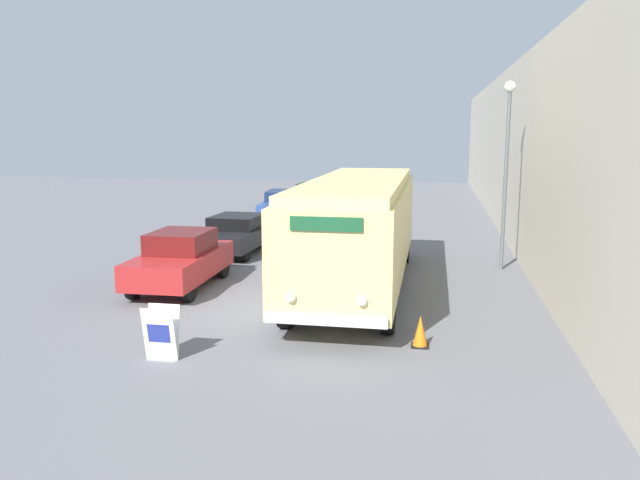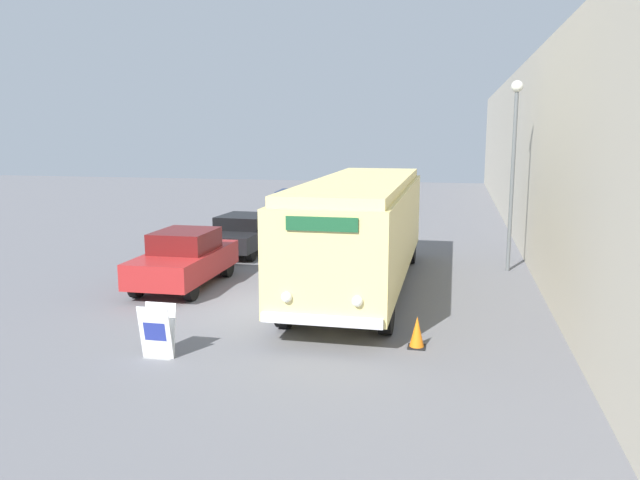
{
  "view_description": "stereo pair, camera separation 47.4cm",
  "coord_description": "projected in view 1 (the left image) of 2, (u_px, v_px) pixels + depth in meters",
  "views": [
    {
      "loc": [
        3.97,
        -14.65,
        4.39
      ],
      "look_at": [
        1.34,
        -0.22,
        1.82
      ],
      "focal_mm": 35.0,
      "sensor_mm": 36.0,
      "label": 1
    },
    {
      "loc": [
        4.44,
        -14.56,
        4.39
      ],
      "look_at": [
        1.34,
        -0.22,
        1.82
      ],
      "focal_mm": 35.0,
      "sensor_mm": 36.0,
      "label": 2
    }
  ],
  "objects": [
    {
      "name": "parked_car_far",
      "position": [
        284.0,
        205.0,
        30.47
      ],
      "size": [
        2.27,
        4.81,
        1.51
      ],
      "rotation": [
        0.0,
        0.0,
        0.08
      ],
      "color": "black",
      "rests_on": "ground_plane"
    },
    {
      "name": "ground_plane",
      "position": [
        269.0,
        308.0,
        15.66
      ],
      "size": [
        80.0,
        80.0,
        0.0
      ],
      "primitive_type": "plane",
      "color": "slate"
    },
    {
      "name": "parked_car_mid",
      "position": [
        237.0,
        233.0,
        22.71
      ],
      "size": [
        2.14,
        4.43,
        1.36
      ],
      "rotation": [
        0.0,
        0.0,
        -0.05
      ],
      "color": "black",
      "rests_on": "ground_plane"
    },
    {
      "name": "parked_car_distant",
      "position": [
        312.0,
        195.0,
        35.96
      ],
      "size": [
        1.9,
        4.2,
        1.41
      ],
      "rotation": [
        0.0,
        0.0,
        -0.01
      ],
      "color": "black",
      "rests_on": "ground_plane"
    },
    {
      "name": "building_wall_right",
      "position": [
        517.0,
        155.0,
        23.5
      ],
      "size": [
        0.3,
        60.0,
        6.96
      ],
      "color": "beige",
      "rests_on": "ground_plane"
    },
    {
      "name": "traffic_cone",
      "position": [
        420.0,
        331.0,
        12.81
      ],
      "size": [
        0.36,
        0.36,
        0.66
      ],
      "color": "black",
      "rests_on": "ground_plane"
    },
    {
      "name": "vintage_bus",
      "position": [
        358.0,
        226.0,
        17.3
      ],
      "size": [
        2.61,
        10.55,
        3.09
      ],
      "color": "black",
      "rests_on": "ground_plane"
    },
    {
      "name": "sign_board",
      "position": [
        161.0,
        334.0,
        12.04
      ],
      "size": [
        0.65,
        0.4,
        1.07
      ],
      "color": "gray",
      "rests_on": "ground_plane"
    },
    {
      "name": "streetlamp",
      "position": [
        507.0,
        148.0,
        19.36
      ],
      "size": [
        0.36,
        0.36,
        5.9
      ],
      "color": "#595E60",
      "rests_on": "ground_plane"
    },
    {
      "name": "parked_car_near",
      "position": [
        181.0,
        260.0,
        17.58
      ],
      "size": [
        1.85,
        4.18,
        1.61
      ],
      "rotation": [
        0.0,
        0.0,
        0.01
      ],
      "color": "black",
      "rests_on": "ground_plane"
    }
  ]
}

